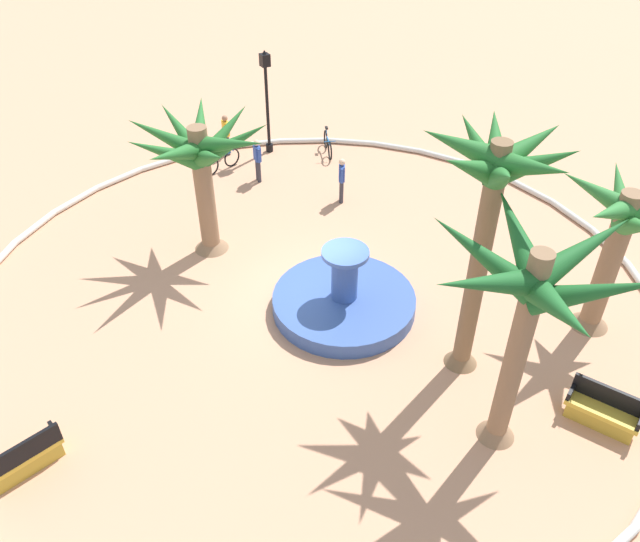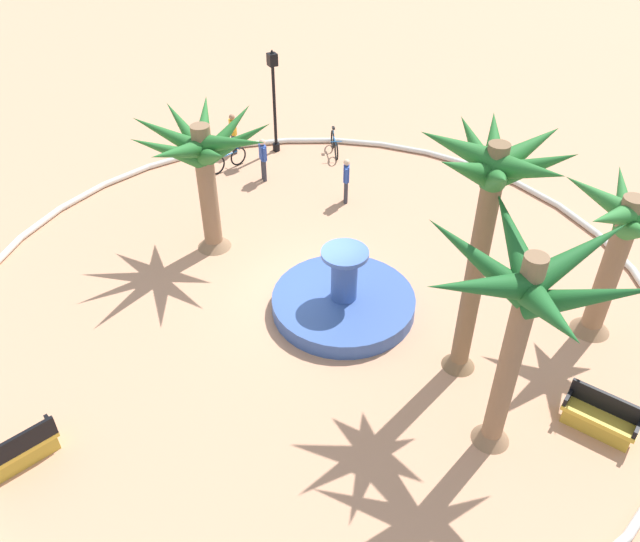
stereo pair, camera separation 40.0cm
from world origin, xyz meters
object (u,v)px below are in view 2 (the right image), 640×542
at_px(bench_west, 599,419).
at_px(person_pedestrian_stroll, 346,178).
at_px(bicycle_by_lamppost, 334,144).
at_px(fountain, 343,301).
at_px(bench_east, 20,452).
at_px(palm_tree_by_curb, 622,238).
at_px(palm_tree_mid_plaza, 203,155).
at_px(palm_tree_far_side, 524,301).
at_px(bicycle_red_frame, 228,160).
at_px(person_cyclist_photo, 233,132).
at_px(lamppost, 274,94).
at_px(palm_tree_near_fountain, 490,199).
at_px(person_cyclist_helmet, 263,157).

relative_size(bench_west, person_pedestrian_stroll, 1.02).
distance_m(bicycle_by_lamppost, person_pedestrian_stroll, 3.63).
height_order(fountain, bench_west, fountain).
bearing_deg(bench_east, palm_tree_by_curb, 168.21).
bearing_deg(palm_tree_mid_plaza, palm_tree_far_side, 105.21).
bearing_deg(bicycle_red_frame, fountain, 88.43).
xyz_separation_m(bench_east, person_cyclist_photo, (-9.49, -11.06, 0.54)).
height_order(lamppost, bicycle_by_lamppost, lamppost).
distance_m(fountain, person_cyclist_photo, 10.13).
bearing_deg(fountain, lamppost, -104.77).
bearing_deg(fountain, bench_west, 114.79).
xyz_separation_m(palm_tree_far_side, person_pedestrian_stroll, (-2.28, -10.13, -3.08)).
bearing_deg(bicycle_by_lamppost, person_cyclist_photo, -29.79).
bearing_deg(palm_tree_near_fountain, bench_west, 115.19).
bearing_deg(bench_east, palm_tree_far_side, 154.83).
bearing_deg(bench_west, palm_tree_near_fountain, -64.81).
bearing_deg(palm_tree_by_curb, palm_tree_mid_plaza, -48.87).
distance_m(palm_tree_far_side, bench_east, 10.75).
relative_size(palm_tree_far_side, bench_west, 3.19).
relative_size(palm_tree_by_curb, palm_tree_mid_plaza, 1.00).
xyz_separation_m(bench_east, bicycle_by_lamppost, (-12.87, -9.12, 0.04)).
relative_size(palm_tree_near_fountain, person_cyclist_photo, 3.98).
bearing_deg(bicycle_by_lamppost, bicycle_red_frame, -10.90).
relative_size(fountain, palm_tree_near_fountain, 0.62).
bearing_deg(palm_tree_by_curb, lamppost, -78.01).
bearing_deg(person_cyclist_photo, lamppost, 157.62).
distance_m(bicycle_red_frame, person_pedestrian_stroll, 4.92).
xyz_separation_m(bench_east, bench_west, (-11.40, 5.28, 0.00)).
relative_size(bench_east, bicycle_red_frame, 1.00).
height_order(palm_tree_mid_plaza, bicycle_by_lamppost, palm_tree_mid_plaza).
distance_m(palm_tree_near_fountain, bench_west, 5.62).
xyz_separation_m(palm_tree_near_fountain, person_cyclist_helmet, (0.35, -10.78, -3.93)).
bearing_deg(bicycle_red_frame, palm_tree_mid_plaza, 62.75).
distance_m(palm_tree_mid_plaza, person_cyclist_helmet, 4.91).
distance_m(lamppost, bicycle_red_frame, 3.02).
relative_size(bench_east, person_cyclist_helmet, 1.04).
relative_size(fountain, palm_tree_by_curb, 0.90).
distance_m(person_cyclist_photo, person_pedestrian_stroll, 5.58).
bearing_deg(palm_tree_near_fountain, palm_tree_mid_plaza, -65.80).
xyz_separation_m(bench_east, person_pedestrian_stroll, (-11.44, -5.83, 0.56)).
height_order(bicycle_by_lamppost, person_cyclist_helmet, person_cyclist_helmet).
distance_m(bench_west, lamppost, 15.85).
xyz_separation_m(palm_tree_mid_plaza, bicycle_red_frame, (-2.27, -4.40, -2.77)).
xyz_separation_m(palm_tree_mid_plaza, person_pedestrian_stroll, (-4.95, -0.31, -2.25)).
height_order(bench_east, bicycle_by_lamppost, bench_east).
distance_m(person_cyclist_helmet, person_pedestrian_stroll, 3.29).
xyz_separation_m(fountain, person_cyclist_helmet, (-1.10, -7.57, 0.61)).
bearing_deg(bench_east, fountain, -173.34).
bearing_deg(person_cyclist_photo, fountain, 84.40).
distance_m(fountain, palm_tree_far_side, 6.49).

